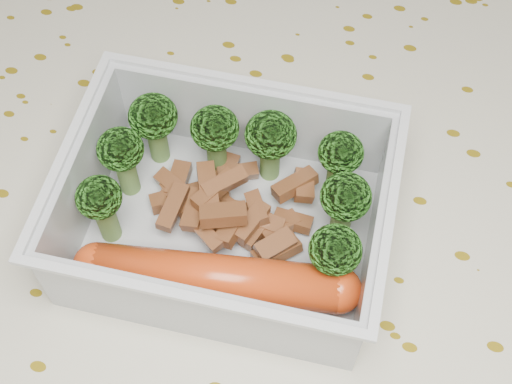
# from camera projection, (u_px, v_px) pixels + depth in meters

# --- Properties ---
(dining_table) EXTENTS (1.40, 0.90, 0.75)m
(dining_table) POSITION_uv_depth(u_px,v_px,m) (251.00, 263.00, 0.54)
(dining_table) COLOR brown
(dining_table) RESTS_ON ground
(tablecloth) EXTENTS (1.46, 0.96, 0.19)m
(tablecloth) POSITION_uv_depth(u_px,v_px,m) (251.00, 231.00, 0.50)
(tablecloth) COLOR beige
(tablecloth) RESTS_ON dining_table
(lunch_container) EXTENTS (0.20, 0.16, 0.07)m
(lunch_container) POSITION_uv_depth(u_px,v_px,m) (226.00, 217.00, 0.43)
(lunch_container) COLOR silver
(lunch_container) RESTS_ON tablecloth
(broccoli_florets) EXTENTS (0.17, 0.10, 0.06)m
(broccoli_florets) POSITION_uv_depth(u_px,v_px,m) (237.00, 167.00, 0.43)
(broccoli_florets) COLOR #608C3F
(broccoli_florets) RESTS_ON lunch_container
(meat_pile) EXTENTS (0.11, 0.08, 0.03)m
(meat_pile) POSITION_uv_depth(u_px,v_px,m) (228.00, 206.00, 0.45)
(meat_pile) COLOR brown
(meat_pile) RESTS_ON lunch_container
(sausage) EXTENTS (0.17, 0.05, 0.03)m
(sausage) POSITION_uv_depth(u_px,v_px,m) (216.00, 278.00, 0.41)
(sausage) COLOR #C93E12
(sausage) RESTS_ON lunch_container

